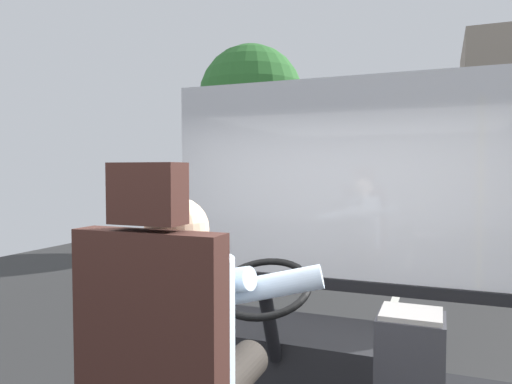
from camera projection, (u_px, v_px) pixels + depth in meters
The scene contains 5 objects.
ground at pixel (407, 267), 10.00m from camera, with size 18.00×44.00×0.06m.
bus_driver at pixel (186, 335), 1.59m from camera, with size 0.84×0.60×0.75m.
steering_console at pixel (291, 358), 2.71m from camera, with size 1.10×0.97×0.85m.
windshield_panel at pixel (339, 208), 3.25m from camera, with size 2.50×0.08×1.48m.
street_tree at pixel (251, 99), 11.97m from camera, with size 2.64×2.64×5.23m.
Camera 1 is at (0.66, -1.60, 2.06)m, focal length 32.89 mm.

